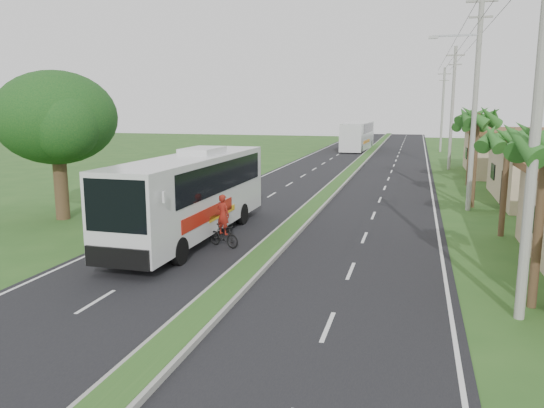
# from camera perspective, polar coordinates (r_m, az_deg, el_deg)

# --- Properties ---
(ground) EXTENTS (180.00, 180.00, 0.00)m
(ground) POSITION_cam_1_polar(r_m,az_deg,el_deg) (15.38, -7.23, -11.66)
(ground) COLOR #2A521E
(ground) RESTS_ON ground
(road_asphalt) EXTENTS (14.00, 160.00, 0.02)m
(road_asphalt) POSITION_cam_1_polar(r_m,az_deg,el_deg) (34.08, 5.65, 0.71)
(road_asphalt) COLOR black
(road_asphalt) RESTS_ON ground
(median_strip) EXTENTS (1.20, 160.00, 0.18)m
(median_strip) POSITION_cam_1_polar(r_m,az_deg,el_deg) (34.06, 5.65, 0.87)
(median_strip) COLOR gray
(median_strip) RESTS_ON ground
(lane_edge_left) EXTENTS (0.12, 160.00, 0.01)m
(lane_edge_left) POSITION_cam_1_polar(r_m,az_deg,el_deg) (35.79, -4.99, 1.18)
(lane_edge_left) COLOR silver
(lane_edge_left) RESTS_ON ground
(lane_edge_right) EXTENTS (0.12, 160.00, 0.01)m
(lane_edge_right) POSITION_cam_1_polar(r_m,az_deg,el_deg) (33.65, 16.97, 0.16)
(lane_edge_right) COLOR silver
(lane_edge_right) RESTS_ON ground
(shop_far) EXTENTS (8.60, 11.60, 3.82)m
(shop_far) POSITION_cam_1_polar(r_m,az_deg,el_deg) (50.00, 25.02, 5.12)
(shop_far) COLOR tan
(shop_far) RESTS_ON ground
(palm_verge_b) EXTENTS (2.40, 2.40, 5.05)m
(palm_verge_b) POSITION_cam_1_polar(r_m,az_deg,el_deg) (25.46, 24.08, 6.40)
(palm_verge_b) COLOR #473321
(palm_verge_b) RESTS_ON ground
(palm_verge_c) EXTENTS (2.40, 2.40, 5.85)m
(palm_verge_c) POSITION_cam_1_polar(r_m,az_deg,el_deg) (32.30, 21.27, 8.64)
(palm_verge_c) COLOR #473321
(palm_verge_c) RESTS_ON ground
(palm_verge_d) EXTENTS (2.40, 2.40, 5.25)m
(palm_verge_d) POSITION_cam_1_polar(r_m,az_deg,el_deg) (41.32, 20.66, 8.14)
(palm_verge_d) COLOR #473321
(palm_verge_d) RESTS_ON ground
(shade_tree) EXTENTS (6.30, 6.00, 7.54)m
(shade_tree) POSITION_cam_1_polar(r_m,az_deg,el_deg) (29.12, -22.34, 8.26)
(shade_tree) COLOR #473321
(shade_tree) RESTS_ON ground
(utility_pole_a) EXTENTS (1.60, 0.28, 11.00)m
(utility_pole_a) POSITION_cam_1_polar(r_m,az_deg,el_deg) (15.42, 26.66, 9.02)
(utility_pole_a) COLOR gray
(utility_pole_a) RESTS_ON ground
(utility_pole_b) EXTENTS (3.20, 0.28, 12.00)m
(utility_pole_b) POSITION_cam_1_polar(r_m,az_deg,el_deg) (31.27, 20.98, 10.70)
(utility_pole_b) COLOR gray
(utility_pole_b) RESTS_ON ground
(utility_pole_c) EXTENTS (1.60, 0.28, 11.00)m
(utility_pole_c) POSITION_cam_1_polar(r_m,az_deg,el_deg) (51.21, 18.82, 9.84)
(utility_pole_c) COLOR gray
(utility_pole_c) RESTS_ON ground
(utility_pole_d) EXTENTS (1.60, 0.28, 10.50)m
(utility_pole_d) POSITION_cam_1_polar(r_m,az_deg,el_deg) (71.19, 17.87, 9.73)
(utility_pole_d) COLOR gray
(utility_pole_d) RESTS_ON ground
(coach_bus_main) EXTENTS (2.70, 12.17, 3.92)m
(coach_bus_main) POSITION_cam_1_polar(r_m,az_deg,el_deg) (23.41, -8.50, 1.49)
(coach_bus_main) COLOR silver
(coach_bus_main) RESTS_ON ground
(coach_bus_far) EXTENTS (3.19, 12.54, 3.62)m
(coach_bus_far) POSITION_cam_1_polar(r_m,az_deg,el_deg) (71.59, 9.20, 7.40)
(coach_bus_far) COLOR silver
(coach_bus_far) RESTS_ON ground
(motorcyclist) EXTENTS (1.64, 1.00, 2.23)m
(motorcyclist) POSITION_cam_1_polar(r_m,az_deg,el_deg) (21.97, -5.26, -2.58)
(motorcyclist) COLOR black
(motorcyclist) RESTS_ON ground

